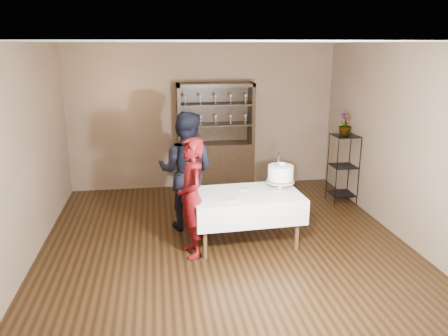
{
  "coord_description": "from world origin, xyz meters",
  "views": [
    {
      "loc": [
        -0.87,
        -5.64,
        2.67
      ],
      "look_at": [
        0.03,
        0.1,
        1.02
      ],
      "focal_mm": 35.0,
      "sensor_mm": 36.0,
      "label": 1
    }
  ],
  "objects_px": {
    "china_hutch": "(216,155)",
    "man": "(186,171)",
    "cake_table": "(246,205)",
    "plant_etagere": "(343,166)",
    "cake": "(281,175)",
    "woman": "(192,198)",
    "potted_plant": "(345,124)"
  },
  "relations": [
    {
      "from": "woman",
      "to": "potted_plant",
      "type": "bearing_deg",
      "value": 111.7
    },
    {
      "from": "china_hutch",
      "to": "cake_table",
      "type": "relative_size",
      "value": 1.32
    },
    {
      "from": "man",
      "to": "cake",
      "type": "xyz_separation_m",
      "value": [
        1.25,
        -0.59,
        0.07
      ]
    },
    {
      "from": "woman",
      "to": "potted_plant",
      "type": "relative_size",
      "value": 4.35
    },
    {
      "from": "plant_etagere",
      "to": "potted_plant",
      "type": "xyz_separation_m",
      "value": [
        -0.0,
        0.05,
        0.72
      ]
    },
    {
      "from": "cake_table",
      "to": "plant_etagere",
      "type": "bearing_deg",
      "value": 34.59
    },
    {
      "from": "man",
      "to": "potted_plant",
      "type": "bearing_deg",
      "value": -146.05
    },
    {
      "from": "china_hutch",
      "to": "cake",
      "type": "relative_size",
      "value": 3.73
    },
    {
      "from": "cake_table",
      "to": "potted_plant",
      "type": "xyz_separation_m",
      "value": [
        2.0,
        1.43,
        0.81
      ]
    },
    {
      "from": "plant_etagere",
      "to": "china_hutch",
      "type": "bearing_deg",
      "value": 153.17
    },
    {
      "from": "cake_table",
      "to": "cake",
      "type": "relative_size",
      "value": 2.81
    },
    {
      "from": "china_hutch",
      "to": "cake",
      "type": "height_order",
      "value": "china_hutch"
    },
    {
      "from": "potted_plant",
      "to": "cake",
      "type": "bearing_deg",
      "value": -138.23
    },
    {
      "from": "cake_table",
      "to": "cake",
      "type": "bearing_deg",
      "value": 10.3
    },
    {
      "from": "woman",
      "to": "man",
      "type": "distance_m",
      "value": 0.91
    },
    {
      "from": "cake",
      "to": "plant_etagere",
      "type": "bearing_deg",
      "value": 40.69
    },
    {
      "from": "china_hutch",
      "to": "plant_etagere",
      "type": "bearing_deg",
      "value": -26.83
    },
    {
      "from": "plant_etagere",
      "to": "woman",
      "type": "bearing_deg",
      "value": -149.77
    },
    {
      "from": "woman",
      "to": "cake",
      "type": "height_order",
      "value": "woman"
    },
    {
      "from": "china_hutch",
      "to": "plant_etagere",
      "type": "distance_m",
      "value": 2.33
    },
    {
      "from": "cake_table",
      "to": "china_hutch",
      "type": "bearing_deg",
      "value": 91.96
    },
    {
      "from": "china_hutch",
      "to": "woman",
      "type": "height_order",
      "value": "china_hutch"
    },
    {
      "from": "china_hutch",
      "to": "potted_plant",
      "type": "height_order",
      "value": "china_hutch"
    },
    {
      "from": "china_hutch",
      "to": "cake",
      "type": "bearing_deg",
      "value": -75.97
    },
    {
      "from": "china_hutch",
      "to": "man",
      "type": "height_order",
      "value": "china_hutch"
    },
    {
      "from": "china_hutch",
      "to": "cake_table",
      "type": "bearing_deg",
      "value": -88.04
    },
    {
      "from": "cake",
      "to": "potted_plant",
      "type": "xyz_separation_m",
      "value": [
        1.49,
        1.34,
        0.42
      ]
    },
    {
      "from": "woman",
      "to": "cake",
      "type": "distance_m",
      "value": 1.3
    },
    {
      "from": "woman",
      "to": "cake_table",
      "type": "bearing_deg",
      "value": 97.31
    },
    {
      "from": "woman",
      "to": "man",
      "type": "xyz_separation_m",
      "value": [
        -0.0,
        0.91,
        0.09
      ]
    },
    {
      "from": "china_hutch",
      "to": "man",
      "type": "relative_size",
      "value": 1.14
    },
    {
      "from": "cake",
      "to": "china_hutch",
      "type": "bearing_deg",
      "value": 104.03
    }
  ]
}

